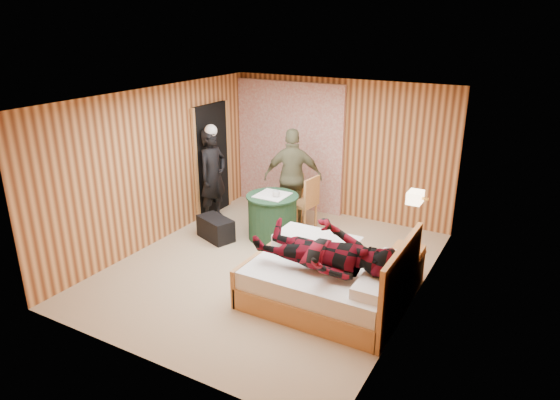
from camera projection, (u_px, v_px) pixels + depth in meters
The scene contains 23 objects.
floor at pixel (270, 267), 7.41m from camera, with size 4.20×5.00×0.01m, color tan.
ceiling at pixel (269, 97), 6.55m from camera, with size 4.20×5.00×0.01m, color white.
wall_back at pixel (340, 149), 9.03m from camera, with size 4.20×0.02×2.50m, color tan.
wall_left at pixel (156, 167), 7.95m from camera, with size 0.02×5.00×2.50m, color tan.
wall_right at pixel (420, 215), 6.01m from camera, with size 0.02×5.00×2.50m, color tan.
curtain at pixel (289, 146), 9.45m from camera, with size 2.20×0.08×2.40m, color beige.
doorway at pixel (212, 160), 9.15m from camera, with size 0.06×0.90×2.05m, color black.
wall_lamp at pixel (415, 197), 6.45m from camera, with size 0.26×0.24×0.16m.
bed at pixel (328, 280), 6.43m from camera, with size 1.96×1.50×1.03m.
nightstand at pixel (405, 267), 6.80m from camera, with size 0.42×0.57×0.55m.
round_table at pixel (272, 216), 8.27m from camera, with size 0.86×0.86×0.76m.
chair_far at pixel (291, 195), 8.79m from camera, with size 0.51×0.51×0.93m.
chair_near at pixel (306, 199), 8.54m from camera, with size 0.49×0.49×0.96m.
duffel_bag at pixel (216, 228), 8.30m from camera, with size 0.65×0.35×0.37m, color black.
sneaker_left at pixel (300, 237), 8.30m from camera, with size 0.25×0.10×0.11m, color white.
sneaker_right at pixel (280, 233), 8.44m from camera, with size 0.26×0.11×0.12m, color white.
woman_standing at pixel (213, 176), 8.86m from camera, with size 0.61×0.40×1.68m, color black.
man_at_table at pixel (293, 177), 8.70m from camera, with size 1.01×0.42×1.72m, color brown.
man_on_bed at pixel (324, 241), 6.01m from camera, with size 1.77×0.67×0.86m, color #5E0915.
book_lower at pixel (406, 250), 6.66m from camera, with size 0.17×0.22×0.02m, color white.
book_upper at pixel (406, 249), 6.66m from camera, with size 0.16×0.22×0.02m, color white.
cup_nightstand at pixel (410, 243), 6.80m from camera, with size 0.10×0.10×0.09m, color white.
cup_table at pixel (276, 194), 8.04m from camera, with size 0.12×0.12×0.10m, color white.
Camera 1 is at (3.37, -5.70, 3.48)m, focal length 32.00 mm.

